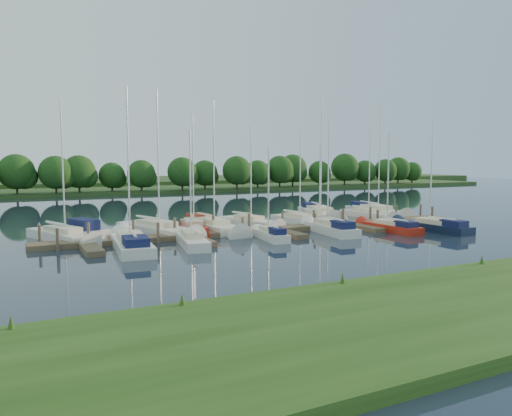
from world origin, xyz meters
name	(u,v)px	position (x,y,z in m)	size (l,w,h in m)	color
ground	(325,245)	(0.00, 0.00, 0.00)	(260.00, 260.00, 0.00)	#192633
dock	(277,230)	(0.00, 7.31, 0.20)	(40.00, 6.00, 0.40)	brown
mooring_pilings	(271,224)	(0.00, 8.43, 0.60)	(38.24, 2.84, 2.00)	#473D33
far_shore	(117,189)	(0.00, 75.00, 0.30)	(180.00, 30.00, 0.60)	#1F4018
distant_hill	(97,182)	(0.00, 100.00, 0.70)	(220.00, 40.00, 1.40)	#385324
treeline	(155,172)	(4.49, 62.18, 4.17)	(145.85, 9.61, 8.30)	#38281C
sailboat_n_0	(64,237)	(-17.16, 11.10, 0.28)	(4.75, 8.91, 11.42)	silver
motorboat	(85,233)	(-15.39, 12.10, 0.38)	(3.47, 6.20, 1.92)	silver
sailboat_n_2	(158,231)	(-9.59, 11.09, 0.28)	(4.96, 10.14, 12.79)	silver
sailboat_n_3	(194,229)	(-6.30, 11.21, 0.28)	(3.82, 8.45, 10.72)	#A31D0F
sailboat_n_4	(212,228)	(-4.76, 10.68, 0.34)	(3.05, 9.51, 12.01)	silver
sailboat_n_5	(250,223)	(-0.12, 12.49, 0.27)	(3.61, 7.98, 10.09)	silver
sailboat_n_6	(298,221)	(5.00, 11.79, 0.27)	(2.64, 7.42, 9.40)	silver
sailboat_n_7	(318,218)	(8.26, 13.15, 0.27)	(2.85, 6.65, 8.48)	silver
sailboat_n_8	(319,215)	(9.82, 15.15, 0.34)	(5.39, 10.84, 13.70)	silver
sailboat_n_9	(367,215)	(14.80, 13.07, 0.27)	(2.11, 7.72, 9.76)	silver
sailboat_n_10	(376,212)	(17.08, 14.32, 0.33)	(3.07, 10.15, 12.75)	silver
sailboat_s_0	(131,245)	(-13.27, 5.02, 0.33)	(3.09, 9.59, 12.03)	silver
sailboat_s_1	(192,242)	(-8.94, 4.31, 0.28)	(2.60, 6.91, 8.94)	silver
sailboat_s_2	(270,235)	(-2.25, 4.42, 0.32)	(2.04, 5.97, 7.75)	silver
sailboat_s_3	(330,229)	(3.96, 4.89, 0.34)	(2.66, 8.01, 10.28)	silver
sailboat_s_4	(390,228)	(9.47, 3.48, 0.31)	(1.83, 7.17, 9.20)	#A31D0F
sailboat_s_5	(433,227)	(13.10, 1.88, 0.32)	(2.30, 8.06, 10.26)	#0F1D33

